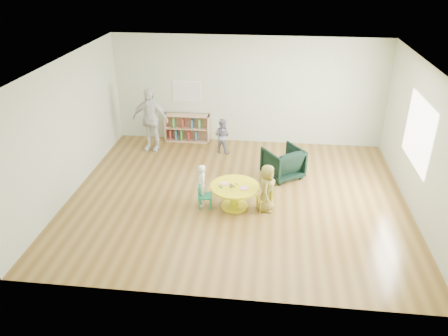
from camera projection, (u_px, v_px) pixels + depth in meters
The scene contains 11 objects.
room at pixel (239, 112), 8.36m from camera, with size 7.10×7.00×2.80m.
activity_table at pixel (235, 192), 8.71m from camera, with size 0.98×0.98×0.53m.
kid_chair_left at pixel (203, 195), 8.74m from camera, with size 0.30×0.30×0.52m.
kid_chair_right at pixel (266, 198), 8.67m from camera, with size 0.34×0.34×0.50m.
bookshelf at pixel (187, 128), 11.75m from camera, with size 1.20×0.30×0.75m.
alphabet_poster at pixel (187, 91), 11.42m from camera, with size 0.74×0.01×0.54m.
armchair at pixel (283, 163), 9.87m from camera, with size 0.76×0.78×0.71m, color black.
child_left at pixel (201, 186), 8.74m from camera, with size 0.32×0.21×0.89m, color white.
child_right at pixel (267, 188), 8.55m from camera, with size 0.48×0.31×0.99m, color yellow.
toddler at pixel (222, 136), 11.04m from camera, with size 0.44×0.34×0.90m, color #18193E.
adult_caretaker at pixel (150, 120), 11.04m from camera, with size 0.95×0.40×1.63m, color silver.
Camera 1 is at (0.63, -7.93, 4.72)m, focal length 35.00 mm.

